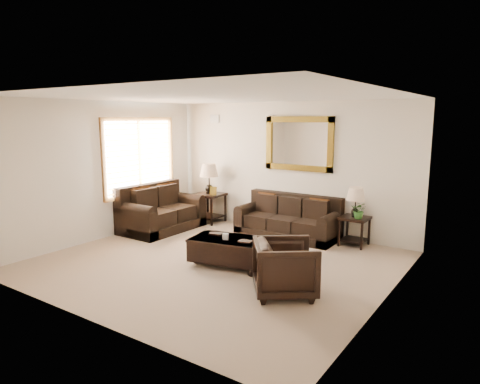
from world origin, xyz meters
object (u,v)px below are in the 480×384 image
Objects in this scene: coffee_table at (231,249)px; armchair at (285,265)px; end_table_left at (209,184)px; end_table_right at (355,208)px; sofa at (289,222)px; loveseat at (160,213)px.

armchair is at bearing -34.96° from coffee_table.
end_table_left is 0.95× the size of coffee_table.
armchair is at bearing -89.93° from end_table_right.
coffee_table is 1.40m from armchair.
end_table_left is (-2.07, 0.06, 0.58)m from sofa.
end_table_left is at bearing -179.07° from end_table_right.
sofa is 1.52× the size of end_table_left.
loveseat is 2.10× the size of armchair.
loveseat is at bearing -156.93° from sofa.
end_table_left is at bearing -21.91° from loveseat.
sofa is 1.39m from end_table_right.
sofa is 2.07m from coffee_table.
loveseat is 1.57× the size of end_table_right.
sofa reaches higher than armchair.
end_table_right is (3.85, 1.19, 0.36)m from loveseat.
loveseat is at bearing 31.52° from armchair.
loveseat is at bearing -111.91° from end_table_left.
armchair reaches higher than coffee_table.
coffee_table is (2.57, -0.99, -0.08)m from loveseat.
coffee_table is at bearing -110.99° from loveseat.
sofa is 2.94m from armchair.
armchair is at bearing -63.21° from sofa.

